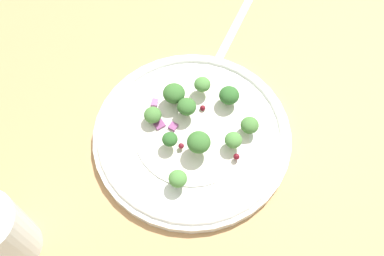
# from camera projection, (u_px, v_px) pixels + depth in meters

# --- Properties ---
(ground_plane) EXTENTS (1.80, 1.80, 0.02)m
(ground_plane) POSITION_uv_depth(u_px,v_px,m) (184.00, 149.00, 0.62)
(ground_plane) COLOR tan
(plate) EXTENTS (0.26, 0.26, 0.02)m
(plate) POSITION_uv_depth(u_px,v_px,m) (192.00, 135.00, 0.61)
(plate) COLOR white
(plate) RESTS_ON ground_plane
(dressing_pool) EXTENTS (0.15, 0.15, 0.00)m
(dressing_pool) POSITION_uv_depth(u_px,v_px,m) (192.00, 133.00, 0.60)
(dressing_pool) COLOR white
(dressing_pool) RESTS_ON plate
(broccoli_floret_0) EXTENTS (0.03, 0.03, 0.03)m
(broccoli_floret_0) POSITION_uv_depth(u_px,v_px,m) (229.00, 96.00, 0.61)
(broccoli_floret_0) COLOR #ADD18E
(broccoli_floret_0) RESTS_ON plate
(broccoli_floret_1) EXTENTS (0.02, 0.02, 0.02)m
(broccoli_floret_1) POSITION_uv_depth(u_px,v_px,m) (153.00, 115.00, 0.60)
(broccoli_floret_1) COLOR #9EC684
(broccoli_floret_1) RESTS_ON plate
(broccoli_floret_2) EXTENTS (0.02, 0.02, 0.02)m
(broccoli_floret_2) POSITION_uv_depth(u_px,v_px,m) (202.00, 85.00, 0.62)
(broccoli_floret_2) COLOR #ADD18E
(broccoli_floret_2) RESTS_ON plate
(broccoli_floret_3) EXTENTS (0.02, 0.02, 0.02)m
(broccoli_floret_3) POSITION_uv_depth(u_px,v_px,m) (170.00, 140.00, 0.58)
(broccoli_floret_3) COLOR #ADD18E
(broccoli_floret_3) RESTS_ON plate
(broccoli_floret_4) EXTENTS (0.02, 0.02, 0.02)m
(broccoli_floret_4) POSITION_uv_depth(u_px,v_px,m) (233.00, 140.00, 0.58)
(broccoli_floret_4) COLOR #8EB77A
(broccoli_floret_4) RESTS_ON plate
(broccoli_floret_5) EXTENTS (0.03, 0.03, 0.03)m
(broccoli_floret_5) POSITION_uv_depth(u_px,v_px,m) (174.00, 94.00, 0.61)
(broccoli_floret_5) COLOR #8EB77A
(broccoli_floret_5) RESTS_ON plate
(broccoli_floret_6) EXTENTS (0.02, 0.02, 0.02)m
(broccoli_floret_6) POSITION_uv_depth(u_px,v_px,m) (250.00, 125.00, 0.59)
(broccoli_floret_6) COLOR #8EB77A
(broccoli_floret_6) RESTS_ON plate
(broccoli_floret_7) EXTENTS (0.03, 0.03, 0.03)m
(broccoli_floret_7) POSITION_uv_depth(u_px,v_px,m) (187.00, 107.00, 0.60)
(broccoli_floret_7) COLOR #8EB77A
(broccoli_floret_7) RESTS_ON plate
(broccoli_floret_8) EXTENTS (0.02, 0.02, 0.02)m
(broccoli_floret_8) POSITION_uv_depth(u_px,v_px,m) (178.00, 179.00, 0.56)
(broccoli_floret_8) COLOR #8EB77A
(broccoli_floret_8) RESTS_ON plate
(broccoli_floret_9) EXTENTS (0.03, 0.03, 0.03)m
(broccoli_floret_9) POSITION_uv_depth(u_px,v_px,m) (199.00, 143.00, 0.57)
(broccoli_floret_9) COLOR #ADD18E
(broccoli_floret_9) RESTS_ON plate
(cranberry_0) EXTENTS (0.01, 0.01, 0.01)m
(cranberry_0) POSITION_uv_depth(u_px,v_px,m) (181.00, 146.00, 0.59)
(cranberry_0) COLOR maroon
(cranberry_0) RESTS_ON plate
(cranberry_1) EXTENTS (0.01, 0.01, 0.01)m
(cranberry_1) POSITION_uv_depth(u_px,v_px,m) (203.00, 108.00, 0.62)
(cranberry_1) COLOR maroon
(cranberry_1) RESTS_ON plate
(cranberry_2) EXTENTS (0.01, 0.01, 0.01)m
(cranberry_2) POSITION_uv_depth(u_px,v_px,m) (237.00, 157.00, 0.58)
(cranberry_2) COLOR maroon
(cranberry_2) RESTS_ON plate
(onion_bit_0) EXTENTS (0.01, 0.01, 0.00)m
(onion_bit_0) POSITION_uv_depth(u_px,v_px,m) (159.00, 125.00, 0.61)
(onion_bit_0) COLOR #843D75
(onion_bit_0) RESTS_ON plate
(onion_bit_1) EXTENTS (0.02, 0.01, 0.01)m
(onion_bit_1) POSITION_uv_depth(u_px,v_px,m) (187.00, 107.00, 0.62)
(onion_bit_1) COLOR #934C84
(onion_bit_1) RESTS_ON plate
(onion_bit_2) EXTENTS (0.01, 0.01, 0.00)m
(onion_bit_2) POSITION_uv_depth(u_px,v_px,m) (173.00, 126.00, 0.61)
(onion_bit_2) COLOR #843D75
(onion_bit_2) RESTS_ON plate
(onion_bit_3) EXTENTS (0.01, 0.01, 0.01)m
(onion_bit_3) POSITION_uv_depth(u_px,v_px,m) (155.00, 103.00, 0.62)
(onion_bit_3) COLOR #A35B93
(onion_bit_3) RESTS_ON plate
(fork) EXTENTS (0.15, 0.14, 0.01)m
(fork) POSITION_uv_depth(u_px,v_px,m) (230.00, 37.00, 0.70)
(fork) COLOR silver
(fork) RESTS_ON ground_plane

